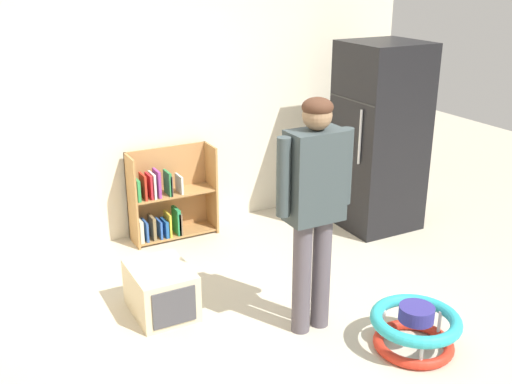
{
  "coord_description": "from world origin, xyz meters",
  "views": [
    {
      "loc": [
        -1.83,
        -2.95,
        2.43
      ],
      "look_at": [
        -0.07,
        0.36,
        1.04
      ],
      "focal_mm": 42.99,
      "sensor_mm": 36.0,
      "label": 1
    }
  ],
  "objects_px": {
    "standing_person": "(314,198)",
    "refrigerator": "(380,137)",
    "bookshelf": "(167,200)",
    "baby_walker": "(415,328)",
    "pet_carrier": "(161,290)"
  },
  "relations": [
    {
      "from": "standing_person",
      "to": "refrigerator",
      "type": "bearing_deg",
      "value": 38.98
    },
    {
      "from": "refrigerator",
      "to": "bookshelf",
      "type": "xyz_separation_m",
      "value": [
        -1.91,
        0.68,
        -0.53
      ]
    },
    {
      "from": "bookshelf",
      "to": "baby_walker",
      "type": "height_order",
      "value": "bookshelf"
    },
    {
      "from": "standing_person",
      "to": "pet_carrier",
      "type": "distance_m",
      "value": 1.37
    },
    {
      "from": "standing_person",
      "to": "baby_walker",
      "type": "xyz_separation_m",
      "value": [
        0.47,
        -0.55,
        -0.83
      ]
    },
    {
      "from": "standing_person",
      "to": "pet_carrier",
      "type": "relative_size",
      "value": 3.0
    },
    {
      "from": "refrigerator",
      "to": "pet_carrier",
      "type": "xyz_separation_m",
      "value": [
        -2.43,
        -0.58,
        -0.71
      ]
    },
    {
      "from": "standing_person",
      "to": "pet_carrier",
      "type": "height_order",
      "value": "standing_person"
    },
    {
      "from": "standing_person",
      "to": "bookshelf",
      "type": "bearing_deg",
      "value": 99.78
    },
    {
      "from": "refrigerator",
      "to": "bookshelf",
      "type": "relative_size",
      "value": 2.09
    },
    {
      "from": "bookshelf",
      "to": "pet_carrier",
      "type": "xyz_separation_m",
      "value": [
        -0.52,
        -1.26,
        -0.18
      ]
    },
    {
      "from": "standing_person",
      "to": "baby_walker",
      "type": "height_order",
      "value": "standing_person"
    },
    {
      "from": "bookshelf",
      "to": "pet_carrier",
      "type": "height_order",
      "value": "bookshelf"
    },
    {
      "from": "refrigerator",
      "to": "bookshelf",
      "type": "height_order",
      "value": "refrigerator"
    },
    {
      "from": "refrigerator",
      "to": "baby_walker",
      "type": "xyz_separation_m",
      "value": [
        -1.1,
        -1.82,
        -0.73
      ]
    }
  ]
}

